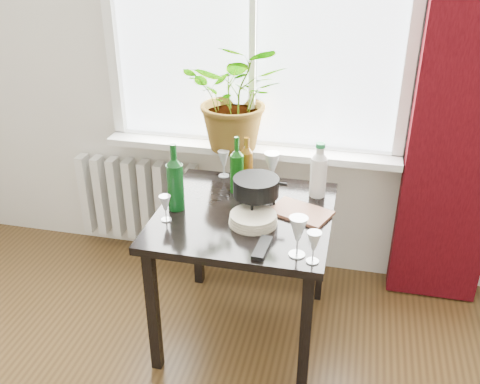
% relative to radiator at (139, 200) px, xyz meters
% --- Properties ---
extents(window, '(1.72, 0.08, 1.62)m').
position_rel_radiator_xyz_m(window, '(0.75, 0.04, 1.22)').
color(window, white).
rests_on(window, ground).
extents(windowsill, '(1.72, 0.20, 0.04)m').
position_rel_radiator_xyz_m(windowsill, '(0.75, -0.03, 0.44)').
color(windowsill, silver).
rests_on(windowsill, ground).
extents(curtain, '(0.50, 0.12, 2.56)m').
position_rel_radiator_xyz_m(curtain, '(1.87, -0.06, 0.92)').
color(curtain, '#320409').
rests_on(curtain, ground).
extents(radiator, '(0.80, 0.10, 0.55)m').
position_rel_radiator_xyz_m(radiator, '(0.00, 0.00, 0.00)').
color(radiator, silver).
rests_on(radiator, ground).
extents(table, '(0.85, 0.85, 0.74)m').
position_rel_radiator_xyz_m(table, '(0.85, -0.63, 0.27)').
color(table, black).
rests_on(table, ground).
extents(potted_plant, '(0.57, 0.50, 0.62)m').
position_rel_radiator_xyz_m(potted_plant, '(0.69, -0.09, 0.77)').
color(potted_plant, '#34651B').
rests_on(potted_plant, windowsill).
extents(wine_bottle_left, '(0.10, 0.10, 0.35)m').
position_rel_radiator_xyz_m(wine_bottle_left, '(0.51, -0.67, 0.53)').
color(wine_bottle_left, '#0B3A13').
rests_on(wine_bottle_left, table).
extents(wine_bottle_right, '(0.09, 0.09, 0.31)m').
position_rel_radiator_xyz_m(wine_bottle_right, '(0.76, -0.42, 0.51)').
color(wine_bottle_right, '#0D440D').
rests_on(wine_bottle_right, table).
extents(bottle_amber, '(0.09, 0.09, 0.28)m').
position_rel_radiator_xyz_m(bottle_amber, '(0.80, -0.33, 0.50)').
color(bottle_amber, '#683F0B').
rests_on(bottle_amber, table).
extents(cleaning_bottle, '(0.11, 0.11, 0.30)m').
position_rel_radiator_xyz_m(cleaning_bottle, '(1.18, -0.37, 0.51)').
color(cleaning_bottle, silver).
rests_on(cleaning_bottle, table).
extents(wineglass_front_right, '(0.10, 0.10, 0.19)m').
position_rel_radiator_xyz_m(wineglass_front_right, '(1.15, -0.94, 0.45)').
color(wineglass_front_right, silver).
rests_on(wineglass_front_right, table).
extents(wineglass_far_right, '(0.07, 0.07, 0.15)m').
position_rel_radiator_xyz_m(wineglass_far_right, '(1.22, -0.98, 0.43)').
color(wineglass_far_right, silver).
rests_on(wineglass_far_right, table).
extents(wineglass_back_center, '(0.09, 0.09, 0.20)m').
position_rel_radiator_xyz_m(wineglass_back_center, '(0.93, -0.33, 0.46)').
color(wineglass_back_center, white).
rests_on(wineglass_back_center, table).
extents(wineglass_back_left, '(0.08, 0.08, 0.15)m').
position_rel_radiator_xyz_m(wineglass_back_left, '(0.65, -0.26, 0.44)').
color(wineglass_back_left, silver).
rests_on(wineglass_back_left, table).
extents(wineglass_front_left, '(0.06, 0.06, 0.13)m').
position_rel_radiator_xyz_m(wineglass_front_left, '(0.50, -0.79, 0.43)').
color(wineglass_front_left, silver).
rests_on(wineglass_front_left, table).
extents(plate_stack, '(0.29, 0.29, 0.05)m').
position_rel_radiator_xyz_m(plate_stack, '(0.91, -0.73, 0.39)').
color(plate_stack, beige).
rests_on(plate_stack, table).
extents(fondue_pot, '(0.32, 0.31, 0.17)m').
position_rel_radiator_xyz_m(fondue_pot, '(0.90, -0.60, 0.45)').
color(fondue_pot, black).
rests_on(fondue_pot, table).
extents(tv_remote, '(0.06, 0.18, 0.02)m').
position_rel_radiator_xyz_m(tv_remote, '(1.00, -0.94, 0.37)').
color(tv_remote, black).
rests_on(tv_remote, table).
extents(cutting_board, '(0.33, 0.28, 0.02)m').
position_rel_radiator_xyz_m(cutting_board, '(1.12, -0.58, 0.37)').
color(cutting_board, '#905A41').
rests_on(cutting_board, table).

